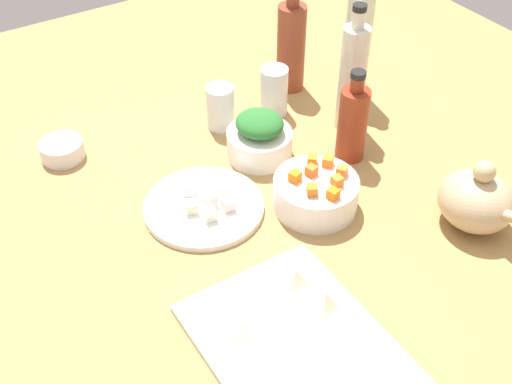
# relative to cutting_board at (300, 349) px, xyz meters

# --- Properties ---
(tabletop) EXTENTS (1.90, 1.90, 0.03)m
(tabletop) POSITION_rel_cutting_board_xyz_m (-0.29, 0.11, -0.02)
(tabletop) COLOR #A58149
(tabletop) RESTS_ON ground
(cutting_board) EXTENTS (0.34, 0.25, 0.01)m
(cutting_board) POSITION_rel_cutting_board_xyz_m (0.00, 0.00, 0.00)
(cutting_board) COLOR white
(cutting_board) RESTS_ON tabletop
(plate_tofu) EXTENTS (0.22, 0.22, 0.01)m
(plate_tofu) POSITION_rel_cutting_board_xyz_m (-0.35, 0.03, 0.00)
(plate_tofu) COLOR white
(plate_tofu) RESTS_ON tabletop
(bowl_greens) EXTENTS (0.13, 0.13, 0.06)m
(bowl_greens) POSITION_rel_cutting_board_xyz_m (-0.43, 0.21, 0.02)
(bowl_greens) COLOR white
(bowl_greens) RESTS_ON tabletop
(bowl_carrots) EXTENTS (0.15, 0.15, 0.06)m
(bowl_carrots) POSITION_rel_cutting_board_xyz_m (-0.25, 0.21, 0.03)
(bowl_carrots) COLOR white
(bowl_carrots) RESTS_ON tabletop
(bowl_small_side) EXTENTS (0.09, 0.09, 0.04)m
(bowl_small_side) POSITION_rel_cutting_board_xyz_m (-0.64, -0.13, 0.01)
(bowl_small_side) COLOR white
(bowl_small_side) RESTS_ON tabletop
(teapot) EXTENTS (0.15, 0.13, 0.14)m
(teapot) POSITION_rel_cutting_board_xyz_m (-0.06, 0.42, 0.05)
(teapot) COLOR tan
(teapot) RESTS_ON tabletop
(bottle_0) EXTENTS (0.06, 0.06, 0.27)m
(bottle_0) POSITION_rel_cutting_board_xyz_m (-0.42, 0.42, 0.11)
(bottle_0) COLOR silver
(bottle_0) RESTS_ON tabletop
(bottle_1) EXTENTS (0.06, 0.06, 0.19)m
(bottle_1) POSITION_rel_cutting_board_xyz_m (-0.33, 0.36, 0.08)
(bottle_1) COLOR maroon
(bottle_1) RESTS_ON tabletop
(bottle_2) EXTENTS (0.06, 0.06, 0.24)m
(bottle_2) POSITION_rel_cutting_board_xyz_m (-0.61, 0.40, 0.10)
(bottle_2) COLOR brown
(bottle_2) RESTS_ON tabletop
(bottle_3) EXTENTS (0.06, 0.06, 0.30)m
(bottle_3) POSITION_rel_cutting_board_xyz_m (-0.51, 0.51, 0.12)
(bottle_3) COLOR silver
(bottle_3) RESTS_ON tabletop
(drinking_glass_0) EXTENTS (0.06, 0.06, 0.10)m
(drinking_glass_0) POSITION_rel_cutting_board_xyz_m (-0.56, 0.19, 0.04)
(drinking_glass_0) COLOR white
(drinking_glass_0) RESTS_ON tabletop
(drinking_glass_1) EXTENTS (0.06, 0.06, 0.11)m
(drinking_glass_1) POSITION_rel_cutting_board_xyz_m (-0.54, 0.31, 0.05)
(drinking_glass_1) COLOR white
(drinking_glass_1) RESTS_ON tabletop
(carrot_cube_0) EXTENTS (0.02, 0.02, 0.02)m
(carrot_cube_0) POSITION_rel_cutting_board_xyz_m (-0.27, 0.18, 0.06)
(carrot_cube_0) COLOR orange
(carrot_cube_0) RESTS_ON bowl_carrots
(carrot_cube_1) EXTENTS (0.02, 0.02, 0.02)m
(carrot_cube_1) POSITION_rel_cutting_board_xyz_m (-0.22, 0.18, 0.06)
(carrot_cube_1) COLOR orange
(carrot_cube_1) RESTS_ON bowl_carrots
(carrot_cube_2) EXTENTS (0.03, 0.03, 0.02)m
(carrot_cube_2) POSITION_rel_cutting_board_xyz_m (-0.27, 0.25, 0.06)
(carrot_cube_2) COLOR orange
(carrot_cube_2) RESTS_ON bowl_carrots
(carrot_cube_3) EXTENTS (0.02, 0.02, 0.02)m
(carrot_cube_3) POSITION_rel_cutting_board_xyz_m (-0.26, 0.21, 0.06)
(carrot_cube_3) COLOR orange
(carrot_cube_3) RESTS_ON bowl_carrots
(carrot_cube_4) EXTENTS (0.02, 0.02, 0.02)m
(carrot_cube_4) POSITION_rel_cutting_board_xyz_m (-0.22, 0.23, 0.06)
(carrot_cube_4) COLOR orange
(carrot_cube_4) RESTS_ON bowl_carrots
(carrot_cube_5) EXTENTS (0.03, 0.03, 0.02)m
(carrot_cube_5) POSITION_rel_cutting_board_xyz_m (-0.23, 0.26, 0.06)
(carrot_cube_5) COLOR orange
(carrot_cube_5) RESTS_ON bowl_carrots
(carrot_cube_6) EXTENTS (0.03, 0.03, 0.02)m
(carrot_cube_6) POSITION_rel_cutting_board_xyz_m (-0.29, 0.23, 0.06)
(carrot_cube_6) COLOR orange
(carrot_cube_6) RESTS_ON bowl_carrots
(carrot_cube_7) EXTENTS (0.02, 0.02, 0.02)m
(carrot_cube_7) POSITION_rel_cutting_board_xyz_m (-0.19, 0.20, 0.06)
(carrot_cube_7) COLOR orange
(carrot_cube_7) RESTS_ON bowl_carrots
(chopped_greens_mound) EXTENTS (0.12, 0.11, 0.04)m
(chopped_greens_mound) POSITION_rel_cutting_board_xyz_m (-0.43, 0.21, 0.07)
(chopped_greens_mound) COLOR #2B702E
(chopped_greens_mound) RESTS_ON bowl_greens
(tofu_cube_0) EXTENTS (0.03, 0.03, 0.02)m
(tofu_cube_0) POSITION_rel_cutting_board_xyz_m (-0.31, 0.06, 0.02)
(tofu_cube_0) COLOR white
(tofu_cube_0) RESTS_ON plate_tofu
(tofu_cube_1) EXTENTS (0.03, 0.03, 0.02)m
(tofu_cube_1) POSITION_rel_cutting_board_xyz_m (-0.39, 0.02, 0.02)
(tofu_cube_1) COLOR white
(tofu_cube_1) RESTS_ON plate_tofu
(tofu_cube_2) EXTENTS (0.02, 0.02, 0.02)m
(tofu_cube_2) POSITION_rel_cutting_board_xyz_m (-0.34, 0.04, 0.02)
(tofu_cube_2) COLOR white
(tofu_cube_2) RESTS_ON plate_tofu
(tofu_cube_3) EXTENTS (0.03, 0.03, 0.02)m
(tofu_cube_3) POSITION_rel_cutting_board_xyz_m (-0.35, 0.08, 0.02)
(tofu_cube_3) COLOR white
(tofu_cube_3) RESTS_ON plate_tofu
(tofu_cube_4) EXTENTS (0.03, 0.03, 0.02)m
(tofu_cube_4) POSITION_rel_cutting_board_xyz_m (-0.34, 0.01, 0.02)
(tofu_cube_4) COLOR #F2EBCE
(tofu_cube_4) RESTS_ON plate_tofu
(tofu_cube_5) EXTENTS (0.03, 0.03, 0.02)m
(tofu_cube_5) POSITION_rel_cutting_board_xyz_m (-0.31, 0.02, 0.02)
(tofu_cube_5) COLOR white
(tofu_cube_5) RESTS_ON plate_tofu
(dumpling_0) EXTENTS (0.05, 0.06, 0.02)m
(dumpling_0) POSITION_rel_cutting_board_xyz_m (0.03, 0.08, 0.02)
(dumpling_0) COLOR beige
(dumpling_0) RESTS_ON cutting_board
(dumpling_1) EXTENTS (0.05, 0.06, 0.02)m
(dumpling_1) POSITION_rel_cutting_board_xyz_m (-0.07, -0.06, 0.02)
(dumpling_1) COLOR beige
(dumpling_1) RESTS_ON cutting_board
(dumpling_2) EXTENTS (0.05, 0.05, 0.03)m
(dumpling_2) POSITION_rel_cutting_board_xyz_m (-0.11, 0.07, 0.02)
(dumpling_2) COLOR beige
(dumpling_2) RESTS_ON cutting_board
(dumpling_3) EXTENTS (0.06, 0.05, 0.03)m
(dumpling_3) POSITION_rel_cutting_board_xyz_m (-0.04, 0.08, 0.02)
(dumpling_3) COLOR beige
(dumpling_3) RESTS_ON cutting_board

